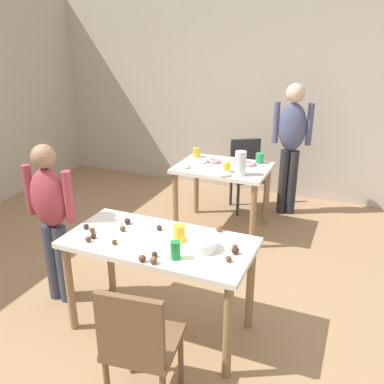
% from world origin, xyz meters
% --- Properties ---
extents(ground_plane, '(6.40, 6.40, 0.00)m').
position_xyz_m(ground_plane, '(0.00, 0.00, 0.00)').
color(ground_plane, '#9E7A56').
extents(wall_back, '(6.40, 0.10, 2.60)m').
position_xyz_m(wall_back, '(0.00, 3.20, 1.30)').
color(wall_back, '#BCB2A3').
rests_on(wall_back, ground_plane).
extents(dining_table_near, '(1.34, 0.65, 0.75)m').
position_xyz_m(dining_table_near, '(-0.06, 0.02, 0.65)').
color(dining_table_near, silver).
rests_on(dining_table_near, ground_plane).
extents(dining_table_far, '(0.99, 0.72, 0.75)m').
position_xyz_m(dining_table_far, '(-0.20, 1.81, 0.63)').
color(dining_table_far, silver).
rests_on(dining_table_far, ground_plane).
extents(chair_near_table, '(0.45, 0.45, 0.87)m').
position_xyz_m(chair_near_table, '(0.16, -0.68, 0.50)').
color(chair_near_table, brown).
rests_on(chair_near_table, ground_plane).
extents(chair_far_table, '(0.55, 0.55, 0.87)m').
position_xyz_m(chair_far_table, '(-0.12, 2.52, 0.50)').
color(chair_far_table, '#2D2D33').
rests_on(chair_far_table, ground_plane).
extents(person_girl_near, '(0.45, 0.20, 1.35)m').
position_xyz_m(person_girl_near, '(-1.01, 0.03, 0.79)').
color(person_girl_near, '#383D4C').
rests_on(person_girl_near, ground_plane).
extents(person_adult_far, '(0.46, 0.24, 1.58)m').
position_xyz_m(person_adult_far, '(0.39, 2.55, 0.95)').
color(person_adult_far, '#28282D').
rests_on(person_adult_far, ground_plane).
extents(mixing_bowl, '(0.20, 0.20, 0.07)m').
position_xyz_m(mixing_bowl, '(0.27, 0.02, 0.79)').
color(mixing_bowl, white).
rests_on(mixing_bowl, dining_table_near).
extents(soda_can, '(0.07, 0.07, 0.12)m').
position_xyz_m(soda_can, '(0.15, -0.16, 0.81)').
color(soda_can, '#198438').
rests_on(soda_can, dining_table_near).
extents(fork_near, '(0.17, 0.02, 0.01)m').
position_xyz_m(fork_near, '(-0.28, 0.19, 0.75)').
color(fork_near, silver).
rests_on(fork_near, dining_table_near).
extents(cup_near_0, '(0.08, 0.08, 0.12)m').
position_xyz_m(cup_near_0, '(0.08, 0.06, 0.81)').
color(cup_near_0, yellow).
rests_on(cup_near_0, dining_table_near).
extents(cake_ball_0, '(0.05, 0.05, 0.05)m').
position_xyz_m(cake_ball_0, '(-0.40, 0.16, 0.77)').
color(cake_ball_0, '#3D2319').
rests_on(cake_ball_0, dining_table_near).
extents(cake_ball_1, '(0.05, 0.05, 0.05)m').
position_xyz_m(cake_ball_1, '(0.05, -0.28, 0.78)').
color(cake_ball_1, brown).
rests_on(cake_ball_1, dining_table_near).
extents(cake_ball_2, '(0.05, 0.05, 0.05)m').
position_xyz_m(cake_ball_2, '(0.49, 0.04, 0.78)').
color(cake_ball_2, '#3D2319').
rests_on(cake_ball_2, dining_table_near).
extents(cake_ball_3, '(0.04, 0.04, 0.04)m').
position_xyz_m(cake_ball_3, '(0.48, -0.07, 0.77)').
color(cake_ball_3, brown).
rests_on(cake_ball_3, dining_table_near).
extents(cake_ball_4, '(0.04, 0.04, 0.04)m').
position_xyz_m(cake_ball_4, '(-0.31, -0.16, 0.77)').
color(cake_ball_4, brown).
rests_on(cake_ball_4, dining_table_near).
extents(cake_ball_5, '(0.04, 0.04, 0.04)m').
position_xyz_m(cake_ball_5, '(-0.50, -0.14, 0.77)').
color(cake_ball_5, '#3D2319').
rests_on(cake_ball_5, dining_table_near).
extents(cake_ball_6, '(0.04, 0.04, 0.04)m').
position_xyz_m(cake_ball_6, '(-0.56, -0.06, 0.77)').
color(cake_ball_6, brown).
rests_on(cake_ball_6, dining_table_near).
extents(cake_ball_7, '(0.04, 0.04, 0.04)m').
position_xyz_m(cake_ball_7, '(-0.37, 0.04, 0.77)').
color(cake_ball_7, brown).
rests_on(cake_ball_7, dining_table_near).
extents(cake_ball_8, '(0.04, 0.04, 0.04)m').
position_xyz_m(cake_ball_8, '(-0.13, 0.16, 0.77)').
color(cake_ball_8, '#3D2319').
rests_on(cake_ball_8, dining_table_near).
extents(cake_ball_9, '(0.05, 0.05, 0.05)m').
position_xyz_m(cake_ball_9, '(0.28, 0.32, 0.78)').
color(cake_ball_9, brown).
rests_on(cake_ball_9, dining_table_near).
extents(cake_ball_10, '(0.04, 0.04, 0.04)m').
position_xyz_m(cake_ball_10, '(-0.64, -0.03, 0.77)').
color(cake_ball_10, '#3D2319').
rests_on(cake_ball_10, dining_table_near).
extents(cake_ball_11, '(0.04, 0.04, 0.04)m').
position_xyz_m(cake_ball_11, '(0.02, -0.20, 0.77)').
color(cake_ball_11, '#3D2319').
rests_on(cake_ball_11, dining_table_near).
extents(cake_ball_12, '(0.04, 0.04, 0.04)m').
position_xyz_m(cake_ball_12, '(-0.50, -0.19, 0.77)').
color(cake_ball_12, brown).
rests_on(cake_ball_12, dining_table_near).
extents(cake_ball_13, '(0.04, 0.04, 0.04)m').
position_xyz_m(cake_ball_13, '(0.47, 0.11, 0.77)').
color(cake_ball_13, brown).
rests_on(cake_ball_13, dining_table_near).
extents(cake_ball_14, '(0.05, 0.05, 0.05)m').
position_xyz_m(cake_ball_14, '(-0.02, -0.28, 0.77)').
color(cake_ball_14, brown).
rests_on(cake_ball_14, dining_table_near).
extents(pitcher_far, '(0.11, 0.11, 0.25)m').
position_xyz_m(pitcher_far, '(0.06, 1.60, 0.87)').
color(pitcher_far, white).
rests_on(pitcher_far, dining_table_far).
extents(cup_far_0, '(0.09, 0.09, 0.11)m').
position_xyz_m(cup_far_0, '(0.14, 2.08, 0.80)').
color(cup_far_0, green).
rests_on(cup_far_0, dining_table_far).
extents(cup_far_1, '(0.08, 0.08, 0.10)m').
position_xyz_m(cup_far_1, '(-0.10, 1.63, 0.80)').
color(cup_far_1, yellow).
rests_on(cup_far_1, dining_table_far).
extents(cup_far_2, '(0.08, 0.08, 0.11)m').
position_xyz_m(cup_far_2, '(-0.60, 2.02, 0.80)').
color(cup_far_2, yellow).
rests_on(cup_far_2, dining_table_far).
extents(donut_far_0, '(0.12, 0.12, 0.04)m').
position_xyz_m(donut_far_0, '(-0.56, 1.60, 0.77)').
color(donut_far_0, white).
rests_on(donut_far_0, dining_table_far).
extents(donut_far_1, '(0.13, 0.13, 0.04)m').
position_xyz_m(donut_far_1, '(0.07, 1.96, 0.77)').
color(donut_far_1, pink).
rests_on(donut_far_1, dining_table_far).
extents(donut_far_2, '(0.13, 0.13, 0.04)m').
position_xyz_m(donut_far_2, '(-0.45, 1.86, 0.77)').
color(donut_far_2, white).
rests_on(donut_far_2, dining_table_far).
extents(donut_far_3, '(0.13, 0.13, 0.04)m').
position_xyz_m(donut_far_3, '(-0.32, 1.90, 0.77)').
color(donut_far_3, pink).
rests_on(donut_far_3, dining_table_far).
extents(donut_far_4, '(0.10, 0.10, 0.03)m').
position_xyz_m(donut_far_4, '(-0.17, 2.05, 0.77)').
color(donut_far_4, white).
rests_on(donut_far_4, dining_table_far).
extents(donut_far_5, '(0.13, 0.13, 0.04)m').
position_xyz_m(donut_far_5, '(-0.08, 1.52, 0.77)').
color(donut_far_5, white).
rests_on(donut_far_5, dining_table_far).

